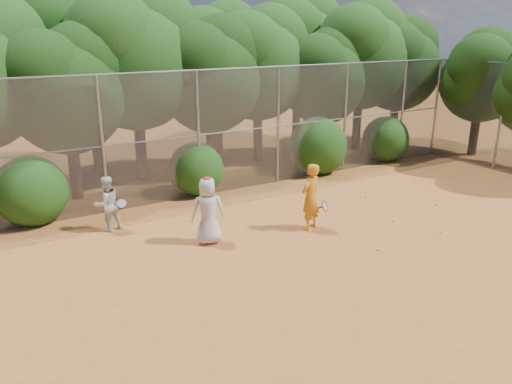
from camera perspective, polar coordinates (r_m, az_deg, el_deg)
ground at (r=12.21m, az=10.21°, el=-7.30°), size 80.00×80.00×0.00m
fence_back at (r=16.26m, az=-3.74°, el=7.01°), size 20.05×0.09×4.03m
fence_side at (r=20.95m, az=26.19°, el=7.71°), size 0.09×6.09×4.03m
tree_2 at (r=16.37m, az=-20.84°, el=11.39°), size 3.99×3.47×5.47m
tree_3 at (r=17.90m, az=-13.64°, el=15.14°), size 4.89×4.26×6.70m
tree_4 at (r=18.31m, az=-5.26°, el=13.62°), size 4.19×3.64×5.73m
tree_5 at (r=20.19m, az=0.29°, el=14.94°), size 4.51×3.92×6.17m
tree_6 at (r=20.84m, az=7.80°, el=13.28°), size 3.86×3.36×5.29m
tree_7 at (r=22.89m, az=12.01°, el=15.52°), size 4.77×4.14×6.53m
tree_8 at (r=24.09m, az=16.05°, el=14.24°), size 4.25×3.70×5.82m
tree_10 at (r=19.75m, az=-18.60°, el=15.64°), size 5.15×4.48×7.06m
tree_11 at (r=21.10m, az=-4.46°, el=15.34°), size 4.64×4.03×6.35m
tree_12 at (r=23.95m, az=4.91°, el=16.50°), size 5.02×4.37×6.88m
tree_13 at (r=23.11m, az=24.48°, el=12.33°), size 3.86×3.36×5.29m
bush_0 at (r=15.14m, az=-24.35°, el=0.44°), size 2.00×2.00×2.00m
bush_1 at (r=16.42m, az=-6.87°, el=2.89°), size 1.80×1.80×1.80m
bush_2 at (r=18.90m, az=7.09°, el=5.54°), size 2.20×2.20×2.20m
bush_3 at (r=21.23m, az=14.59°, el=6.07°), size 1.90×1.90×1.90m
player_yellow at (r=13.40m, az=6.24°, el=-0.57°), size 0.91×0.67×1.83m
player_teen at (r=12.52m, az=-5.51°, el=-2.12°), size 0.97×0.77×1.75m
player_white at (r=13.87m, az=-16.66°, el=-1.29°), size 0.89×0.80×1.51m
ball_0 at (r=14.61m, az=15.41°, el=-3.19°), size 0.07×0.07×0.07m
ball_1 at (r=16.52m, az=12.42°, el=-0.46°), size 0.07×0.07×0.07m
ball_2 at (r=14.23m, az=20.36°, el=-4.28°), size 0.07×0.07×0.07m
ball_3 at (r=16.34m, az=19.88°, el=-1.36°), size 0.07×0.07×0.07m
ball_4 at (r=12.69m, az=13.78°, el=-6.38°), size 0.07×0.07×0.07m
ball_5 at (r=17.67m, az=12.99°, el=0.73°), size 0.07×0.07×0.07m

